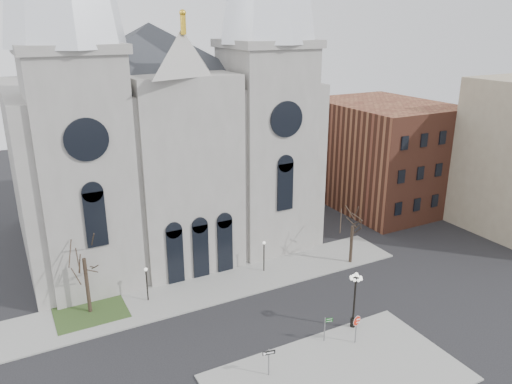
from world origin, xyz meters
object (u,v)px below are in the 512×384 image
street_name_sign (326,327)px  globe_lamp (355,293)px  stop_sign (356,323)px  one_way_sign (269,358)px

street_name_sign → globe_lamp: bearing=25.1°
stop_sign → one_way_sign: size_ratio=1.13×
globe_lamp → street_name_sign: globe_lamp is taller
one_way_sign → street_name_sign: (5.94, 1.44, -0.21)m
globe_lamp → street_name_sign: (-3.15, -0.52, -1.89)m
globe_lamp → one_way_sign: bearing=-167.9°
one_way_sign → street_name_sign: one_way_sign is taller
stop_sign → globe_lamp: globe_lamp is taller
globe_lamp → one_way_sign: size_ratio=2.33×
stop_sign → one_way_sign: (-7.89, -0.13, -0.28)m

